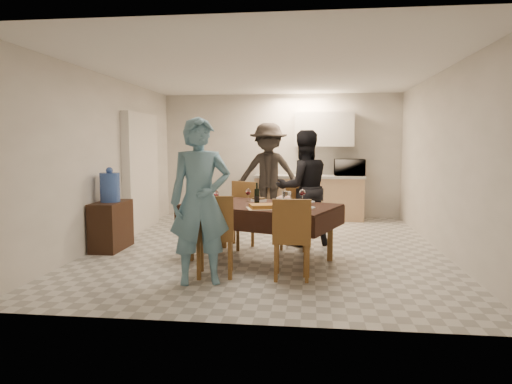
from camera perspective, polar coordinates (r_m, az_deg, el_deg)
floor at (r=6.96m, az=1.48°, el=-6.86°), size 5.00×6.00×0.02m
ceiling at (r=6.86m, az=1.54°, el=14.82°), size 5.00×6.00×0.02m
wall_back at (r=9.78m, az=3.13°, el=4.54°), size 5.00×0.02×2.60m
wall_front at (r=3.81m, az=-2.63°, el=2.27°), size 5.00×0.02×2.60m
wall_left at (r=7.44m, az=-18.07°, el=3.80°), size 0.02×6.00×2.60m
wall_right at (r=7.01m, az=22.34°, el=3.53°), size 0.02×6.00×2.60m
stub_partition at (r=8.53m, az=-14.15°, el=2.47°), size 0.15×1.40×2.10m
kitchen_base_cabinet at (r=9.50m, az=6.59°, el=-0.80°), size 2.20×0.60×0.86m
kitchen_worktop at (r=9.46m, az=6.62°, el=1.94°), size 2.24×0.64×0.05m
upper_cabinet at (r=9.58m, az=8.51°, el=7.74°), size 1.20×0.34×0.70m
dining_table at (r=6.02m, az=0.52°, el=-1.88°), size 2.21×1.75×0.76m
chair_near_left at (r=5.29m, az=-5.34°, el=-4.44°), size 0.50×0.50×0.52m
chair_near_right at (r=5.18m, az=4.47°, el=-4.80°), size 0.44×0.44×0.51m
chair_far_left at (r=6.74m, az=-2.68°, el=-2.08°), size 0.61×0.63×0.53m
chair_far_right at (r=6.67m, az=4.99°, el=-2.49°), size 0.51×0.51×0.50m
console at (r=7.06m, az=-17.64°, el=-4.02°), size 0.38×0.76×0.71m
water_jug at (r=6.99m, az=-17.79°, el=0.57°), size 0.28×0.28×0.43m
wine_bottle at (r=6.05m, az=0.11°, el=-0.16°), size 0.07×0.07×0.28m
water_pitcher at (r=5.93m, az=3.84°, el=-0.79°), size 0.12×0.12×0.18m
savoury_tart at (r=5.63m, az=1.12°, el=-1.81°), size 0.50×0.43×0.05m
salad_bowl at (r=6.16m, az=3.48°, el=-1.03°), size 0.20×0.20×0.08m
mushroom_dish at (r=6.29m, az=0.35°, el=-1.06°), size 0.20×0.20×0.04m
wine_glass_a at (r=5.84m, az=-5.11°, el=-0.77°), size 0.09×0.09×0.21m
wine_glass_b at (r=6.22m, az=5.82°, el=-0.47°), size 0.08×0.08×0.19m
wine_glass_c at (r=6.32m, az=-0.98°, el=-0.37°), size 0.08×0.08×0.18m
plate_near_left at (r=5.82m, az=-5.69°, el=-1.78°), size 0.24×0.24×0.01m
plate_near_right at (r=5.68m, az=6.22°, el=-1.97°), size 0.24×0.24×0.01m
plate_far_left at (r=6.40m, az=-4.53°, el=-1.05°), size 0.25×0.25×0.01m
plate_far_right at (r=6.28m, az=6.28°, el=-1.21°), size 0.24×0.24×0.01m
microwave at (r=9.48m, az=11.61°, el=3.03°), size 0.61×0.41×0.34m
person_near at (r=5.06m, az=-6.98°, el=-1.16°), size 0.77×0.62×1.84m
person_far at (r=7.01m, az=5.93°, el=0.50°), size 1.03×0.92×1.76m
person_kitchen at (r=9.04m, az=1.54°, el=2.41°), size 1.27×0.73×1.96m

